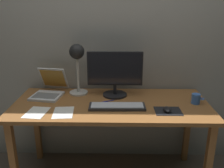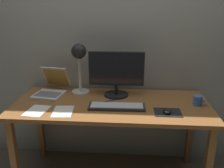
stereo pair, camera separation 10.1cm
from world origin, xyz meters
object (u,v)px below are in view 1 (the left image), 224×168
object	(u,v)px
keyboard_main	(117,106)
laptop	(50,87)
desk_lamp	(77,59)
mouse	(167,109)
coffee_mug	(196,99)
monitor	(115,72)
pen	(106,101)

from	to	relation	value
keyboard_main	laptop	world-z (taller)	laptop
desk_lamp	mouse	xyz separation A→B (m)	(0.73, -0.38, -0.30)
laptop	mouse	world-z (taller)	laptop
coffee_mug	desk_lamp	bearing A→B (deg)	167.52
monitor	coffee_mug	xyz separation A→B (m)	(0.66, -0.17, -0.17)
keyboard_main	pen	world-z (taller)	keyboard_main
laptop	pen	world-z (taller)	laptop
pen	coffee_mug	bearing A→B (deg)	-1.76
laptop	mouse	bearing A→B (deg)	-20.31
desk_lamp	pen	xyz separation A→B (m)	(0.26, -0.20, -0.32)
mouse	laptop	bearing A→B (deg)	159.69
keyboard_main	coffee_mug	world-z (taller)	coffee_mug
monitor	keyboard_main	size ratio (longest dim) A/B	1.07
desk_lamp	coffee_mug	xyz separation A→B (m)	(0.99, -0.22, -0.28)
monitor	pen	distance (m)	0.27
laptop	pen	xyz separation A→B (m)	(0.51, -0.18, -0.06)
laptop	monitor	bearing A→B (deg)	-2.53
monitor	mouse	xyz separation A→B (m)	(0.40, -0.34, -0.19)
monitor	coffee_mug	world-z (taller)	monitor
monitor	keyboard_main	bearing A→B (deg)	-85.73
coffee_mug	pen	world-z (taller)	coffee_mug
desk_lamp	pen	world-z (taller)	desk_lamp
monitor	mouse	world-z (taller)	monitor
keyboard_main	mouse	distance (m)	0.38
keyboard_main	pen	distance (m)	0.15
keyboard_main	pen	bearing A→B (deg)	127.95
coffee_mug	pen	bearing A→B (deg)	178.24
keyboard_main	mouse	xyz separation A→B (m)	(0.38, -0.07, 0.01)
keyboard_main	coffee_mug	size ratio (longest dim) A/B	4.20
laptop	coffee_mug	distance (m)	1.26
mouse	pen	distance (m)	0.50
pen	monitor	bearing A→B (deg)	64.57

